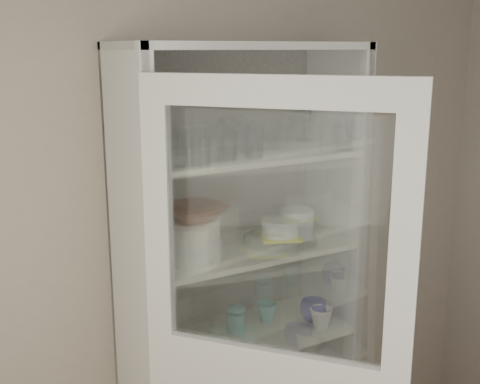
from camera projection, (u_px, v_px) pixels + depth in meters
wall_back at (175, 230)px, 2.63m from camera, size 3.60×0.02×2.60m
pantry_cabinet at (233, 310)px, 2.67m from camera, size 1.00×0.45×2.10m
tumbler_0 at (179, 148)px, 2.15m from camera, size 0.09×0.09×0.13m
tumbler_1 at (227, 142)px, 2.26m from camera, size 0.09×0.09×0.14m
tumbler_2 at (201, 145)px, 2.18m from camera, size 0.10×0.10×0.14m
tumbler_3 at (255, 140)px, 2.35m from camera, size 0.07×0.07×0.13m
tumbler_4 at (254, 141)px, 2.30m from camera, size 0.08×0.08×0.13m
tumbler_5 at (340, 134)px, 2.49m from camera, size 0.08×0.08×0.14m
tumbler_6 at (345, 134)px, 2.50m from camera, size 0.07×0.07×0.13m
tumbler_7 at (150, 145)px, 2.24m from camera, size 0.08×0.08×0.13m
tumbler_8 at (157, 144)px, 2.24m from camera, size 0.08×0.08×0.13m
tumbler_9 at (229, 137)px, 2.38m from camera, size 0.09×0.09×0.14m
tumbler_10 at (251, 137)px, 2.46m from camera, size 0.08×0.08×0.12m
tumbler_11 at (247, 136)px, 2.46m from camera, size 0.08×0.08×0.13m
goblet_0 at (151, 133)px, 2.34m from camera, size 0.08×0.08×0.18m
goblet_1 at (226, 131)px, 2.50m from camera, size 0.07×0.07×0.16m
goblet_2 at (237, 129)px, 2.56m from camera, size 0.07×0.07×0.16m
goblet_3 at (304, 122)px, 2.74m from camera, size 0.08×0.08×0.17m
plate_stack_front at (195, 248)px, 2.34m from camera, size 0.21×0.21×0.11m
plate_stack_back at (167, 239)px, 2.50m from camera, size 0.22×0.22×0.08m
cream_bowl at (194, 227)px, 2.32m from camera, size 0.22×0.22×0.06m
terracotta_bowl at (194, 212)px, 2.30m from camera, size 0.26×0.26×0.06m
glass_platter at (280, 239)px, 2.60m from camera, size 0.34×0.34×0.02m
yellow_trivet at (280, 236)px, 2.60m from camera, size 0.22×0.22×0.01m
white_ramekin at (280, 227)px, 2.59m from camera, size 0.18×0.18×0.07m
grey_bowl_stack at (297, 223)px, 2.66m from camera, size 0.15×0.15×0.12m
mug_blue at (314, 311)px, 2.74m from camera, size 0.14×0.14×0.10m
mug_teal at (267, 312)px, 2.73m from camera, size 0.12×0.12×0.09m
mug_white at (321, 318)px, 2.67m from camera, size 0.12×0.12×0.09m
teal_jar at (236, 320)px, 2.64m from camera, size 0.09×0.09×0.10m
measuring_cups at (172, 355)px, 2.40m from camera, size 0.11×0.11×0.04m
white_canister at (148, 334)px, 2.46m from camera, size 0.13×0.13×0.15m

